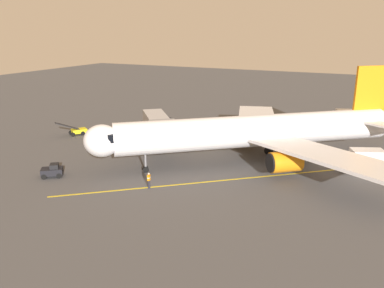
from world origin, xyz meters
name	(u,v)px	position (x,y,z in m)	size (l,w,h in m)	color
ground_plane	(252,165)	(0.00, 0.00, 0.00)	(220.00, 220.00, 0.00)	#4C4C4F
apron_lead_in_line	(239,179)	(-0.07, 5.08, 0.01)	(0.24, 40.00, 0.01)	yellow
airplane	(258,131)	(-0.28, -1.10, 4.00)	(33.72, 32.19, 11.50)	white
jet_bridge	(159,128)	(11.81, 2.02, 3.76)	(8.90, 10.00, 5.40)	#B7B7BC
ground_crew_marshaller	(149,180)	(7.42, 11.63, 0.89)	(0.33, 0.45, 1.71)	#23232D
ground_crew_wing_walker	(189,144)	(9.44, -1.92, 0.89)	(0.43, 0.47, 1.71)	#23232D
box_truck_near_nose	(363,160)	(-12.12, -3.47, 1.39)	(5.00, 3.57, 2.62)	#9E9EA3
belt_loader_portside	(77,130)	(28.79, -1.71, 0.71)	(3.55, 4.47, 2.32)	yellow
tug_starboard_side	(52,171)	(18.87, 13.50, 0.70)	(2.74, 2.59, 1.50)	black
belt_loader_rear_apron	(185,124)	(15.57, -12.62, 0.71)	(3.93, 4.23, 2.32)	#9E9EA3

